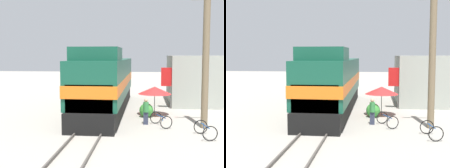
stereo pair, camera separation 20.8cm
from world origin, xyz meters
TOP-DOWN VIEW (x-y plane):
  - ground_plane at (0.00, 0.00)m, footprint 120.00×120.00m
  - rail_near at (-0.72, 0.00)m, footprint 0.08×43.34m
  - rail_far at (0.72, 0.00)m, footprint 0.08×43.34m
  - locomotive at (0.00, 3.22)m, footprint 3.14×16.19m
  - utility_pole at (6.53, -1.83)m, footprint 1.80×0.40m
  - vendor_umbrella at (3.70, 1.70)m, footprint 2.35×2.35m
  - billboard_sign at (5.10, 4.86)m, footprint 1.63×0.12m
  - shrub_cluster at (3.12, 1.05)m, footprint 0.97×0.97m
  - person_bystander at (3.08, -1.27)m, footprint 0.34×0.34m
  - bicycle at (4.00, -1.66)m, footprint 1.30×1.74m
  - bicycle_spare at (6.19, -4.03)m, footprint 0.99×1.63m
  - building_block_distant at (9.45, 8.06)m, footprint 8.62×6.90m

SIDE VIEW (x-z plane):
  - ground_plane at x=0.00m, z-range 0.00..0.00m
  - rail_near at x=-0.72m, z-range 0.00..0.15m
  - rail_far at x=0.72m, z-range 0.00..0.15m
  - bicycle at x=4.00m, z-range 0.01..0.78m
  - bicycle_spare at x=6.19m, z-range 0.01..0.79m
  - shrub_cluster at x=3.12m, z-range 0.00..0.97m
  - person_bystander at x=3.08m, z-range 0.06..1.69m
  - vendor_umbrella at x=3.70m, z-range 0.78..2.86m
  - locomotive at x=0.00m, z-range -0.27..4.53m
  - building_block_distant at x=9.45m, z-range 0.00..4.27m
  - billboard_sign at x=5.10m, z-range 0.71..4.03m
  - utility_pole at x=6.53m, z-range 0.06..8.64m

